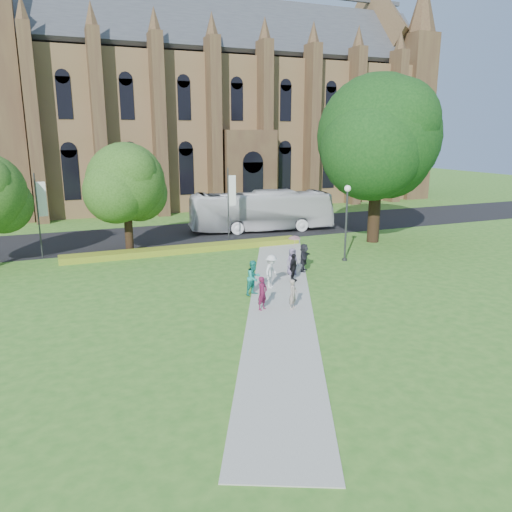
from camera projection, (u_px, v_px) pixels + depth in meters
name	position (u px, v px, depth m)	size (l,w,h in m)	color
ground	(289.00, 302.00, 26.17)	(160.00, 160.00, 0.00)	#357122
road	(190.00, 233.00, 44.13)	(160.00, 10.00, 0.02)	black
footpath	(281.00, 296.00, 27.07)	(3.20, 30.00, 0.04)	#B2B2A8
flower_hedge	(187.00, 249.00, 37.23)	(18.00, 1.40, 0.45)	#AEB223
cathedral	(223.00, 97.00, 62.43)	(52.60, 18.25, 28.00)	brown
streetlamp	(347.00, 214.00, 33.99)	(0.44, 0.44, 5.24)	#38383D
large_tree	(378.00, 137.00, 38.85)	(9.60, 9.60, 13.20)	#332114
street_tree_1	(126.00, 182.00, 35.73)	(5.60, 5.60, 8.05)	#332114
banner_pole_0	(230.00, 201.00, 39.79)	(0.70, 0.10, 6.00)	#38383D
banner_pole_1	(39.00, 211.00, 34.62)	(0.70, 0.10, 6.00)	#38383D
tour_coach	(261.00, 211.00, 44.99)	(3.03, 12.96, 3.61)	silver
pedestrian_0	(262.00, 293.00, 24.83)	(0.62, 0.41, 1.70)	maroon
pedestrian_1	(254.00, 278.00, 27.10)	(0.94, 0.73, 1.93)	teal
pedestrian_2	(271.00, 271.00, 28.36)	(1.24, 0.71, 1.92)	silver
pedestrian_3	(293.00, 268.00, 29.56)	(1.00, 0.42, 1.70)	black
pedestrian_4	(292.00, 262.00, 30.98)	(0.82, 0.54, 1.68)	slate
pedestrian_5	(304.00, 257.00, 31.78)	(1.67, 0.53, 1.80)	#25252D
pedestrian_6	(293.00, 294.00, 24.97)	(0.56, 0.36, 1.52)	gray
parasol	(294.00, 243.00, 30.86)	(0.77, 0.77, 0.68)	#EEA8BF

